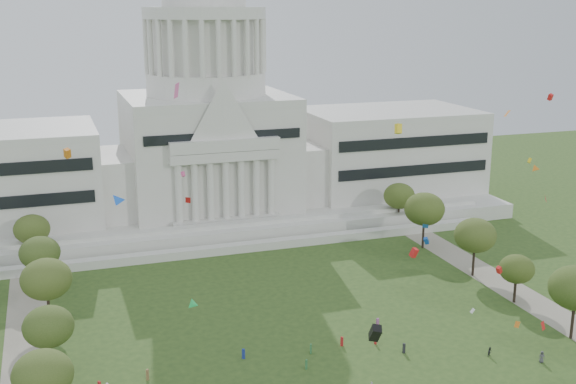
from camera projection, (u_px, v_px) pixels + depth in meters
capitol at (208, 139)px, 197.98m from camera, size 160.00×64.50×91.30m
path_right at (543, 308)px, 141.80m from camera, size 8.00×160.00×0.04m
row_tree_l_2 at (43, 375)px, 99.17m from camera, size 8.42×8.42×11.97m
row_tree_r_2 at (576, 288)px, 126.67m from camera, size 9.55×9.55×13.58m
row_tree_l_3 at (48, 327)px, 114.77m from camera, size 8.12×8.12×11.55m
row_tree_r_3 at (517, 269)px, 143.03m from camera, size 7.01×7.01×9.98m
row_tree_l_4 at (46, 279)px, 131.44m from camera, size 9.29×9.29×13.21m
row_tree_r_4 at (475, 235)px, 156.85m from camera, size 9.19×9.19×13.06m
row_tree_l_5 at (40, 253)px, 148.38m from camera, size 8.33×8.33×11.85m
row_tree_r_5 at (424, 209)px, 174.77m from camera, size 9.82×9.82×13.96m
row_tree_l_6 at (32, 229)px, 164.53m from camera, size 8.19×8.19×11.64m
row_tree_r_6 at (399, 196)px, 192.34m from camera, size 8.42×8.42×11.97m
person_0 at (542, 357)px, 120.12m from camera, size 1.18×1.00×2.05m
person_2 at (490, 352)px, 122.28m from camera, size 0.95×0.78×1.68m
kite_swarm at (402, 238)px, 100.42m from camera, size 97.15×108.05×60.65m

